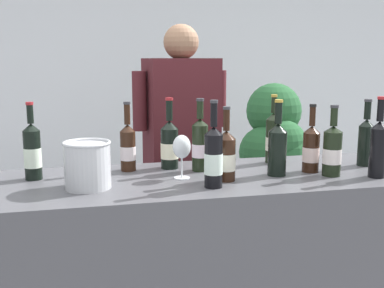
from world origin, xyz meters
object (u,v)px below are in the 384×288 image
wine_bottle_6 (332,150)px  wine_bottle_8 (200,144)px  wine_bottle_5 (32,152)px  wine_bottle_1 (128,147)px  person_server (181,172)px  wine_bottle_4 (366,140)px  wine_bottle_2 (170,144)px  wine_bottle_3 (311,149)px  wine_bottle_0 (277,147)px  wine_bottle_11 (378,147)px  wine_bottle_9 (214,157)px  potted_shrub (275,152)px  wine_bottle_7 (226,156)px  wine_bottle_10 (273,138)px  wine_glass (182,148)px  ice_bucket (88,165)px

wine_bottle_6 → wine_bottle_8: (-0.55, 0.22, 0.01)m
wine_bottle_5 → wine_bottle_6: size_ratio=1.06×
wine_bottle_1 → person_server: person_server is taller
wine_bottle_1 → wine_bottle_4: wine_bottle_4 is taller
wine_bottle_2 → wine_bottle_3: size_ratio=1.07×
wine_bottle_0 → wine_bottle_2: wine_bottle_0 is taller
wine_bottle_6 → wine_bottle_11: (0.18, -0.07, 0.02)m
wine_bottle_9 → potted_shrub: bearing=57.9°
wine_bottle_1 → wine_bottle_3: size_ratio=1.03×
wine_bottle_1 → wine_bottle_7: 0.48m
wine_bottle_0 → wine_bottle_10: size_ratio=0.99×
wine_bottle_1 → potted_shrub: (1.17, 1.00, -0.27)m
wine_bottle_11 → potted_shrub: bearing=85.4°
wine_bottle_0 → wine_bottle_11: (0.42, -0.13, 0.01)m
wine_bottle_7 → wine_bottle_9: 0.12m
wine_bottle_3 → wine_bottle_8: size_ratio=0.93×
wine_bottle_4 → wine_bottle_11: wine_bottle_11 is taller
wine_bottle_5 → wine_glass: 0.65m
wine_bottle_1 → potted_shrub: 1.56m
wine_bottle_0 → wine_bottle_1: bearing=159.2°
wine_bottle_11 → wine_glass: (-0.85, 0.18, -0.00)m
wine_bottle_3 → wine_bottle_9: 0.54m
wine_bottle_8 → wine_bottle_11: 0.79m
wine_bottle_2 → wine_bottle_10: (0.53, -0.00, 0.01)m
wine_bottle_10 → potted_shrub: potted_shrub is taller
wine_bottle_3 → wine_bottle_6: bearing=-57.2°
wine_bottle_7 → wine_glass: size_ratio=1.66×
wine_bottle_11 → wine_glass: bearing=168.1°
wine_bottle_1 → wine_bottle_2: bearing=0.9°
wine_bottle_2 → wine_bottle_11: size_ratio=0.95×
wine_bottle_2 → potted_shrub: size_ratio=0.26×
wine_glass → person_server: person_server is taller
wine_bottle_4 → wine_bottle_5: bearing=176.8°
wine_bottle_5 → ice_bucket: wine_bottle_5 is taller
wine_bottle_4 → wine_bottle_10: 0.45m
wine_bottle_7 → wine_bottle_8: wine_bottle_8 is taller
potted_shrub → wine_bottle_7: bearing=-121.3°
wine_bottle_3 → wine_bottle_11: 0.29m
wine_bottle_7 → person_server: 0.78m
wine_bottle_0 → wine_bottle_2: 0.51m
wine_bottle_2 → ice_bucket: (-0.39, -0.27, -0.02)m
wine_bottle_3 → wine_bottle_9: size_ratio=0.88×
wine_bottle_0 → wine_bottle_3: size_ratio=1.08×
wine_bottle_10 → wine_bottle_11: size_ratio=0.96×
wine_bottle_3 → wine_bottle_4: wine_bottle_4 is taller
wine_bottle_9 → person_server: bearing=87.4°
wine_bottle_4 → wine_bottle_6: (-0.26, -0.15, -0.01)m
wine_bottle_9 → ice_bucket: wine_bottle_9 is taller
wine_bottle_4 → wine_bottle_7: (-0.75, -0.12, -0.02)m
ice_bucket → wine_bottle_0: bearing=1.7°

